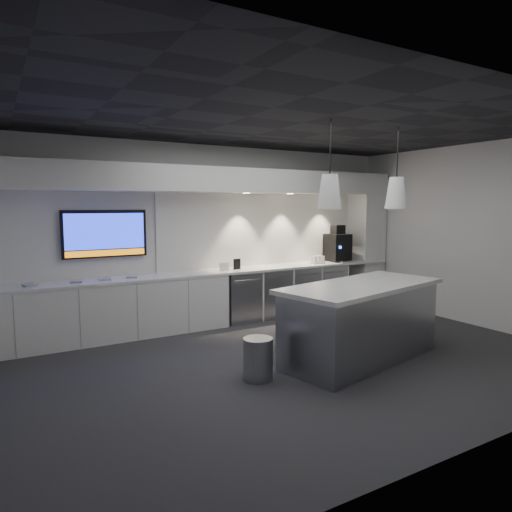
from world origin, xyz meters
TOP-DOWN VIEW (x-y plane):
  - floor at (0.00, 0.00)m, footprint 7.00×7.00m
  - ceiling at (0.00, 0.00)m, footprint 7.00×7.00m
  - wall_back at (0.00, 2.50)m, footprint 7.00×0.00m
  - wall_front at (0.00, -2.50)m, footprint 7.00×0.00m
  - wall_right at (3.50, 0.00)m, footprint 0.00×7.00m
  - back_counter at (0.00, 2.17)m, footprint 6.80×0.65m
  - left_base_cabinets at (-1.75, 2.17)m, footprint 3.30×0.63m
  - fridge_unit_a at (0.25, 2.17)m, footprint 0.60×0.61m
  - fridge_unit_b at (0.88, 2.17)m, footprint 0.60×0.61m
  - fridge_unit_c at (1.51, 2.17)m, footprint 0.60×0.61m
  - fridge_unit_d at (2.14, 2.17)m, footprint 0.60×0.61m
  - backsplash at (1.20, 2.48)m, footprint 4.60×0.03m
  - soffit at (0.00, 2.20)m, footprint 6.90×0.60m
  - column at (3.20, 2.20)m, footprint 0.55×0.55m
  - wall_tv at (-1.90, 2.45)m, footprint 1.25×0.07m
  - island at (0.68, -0.39)m, footprint 2.50×1.48m
  - bin at (-0.82, -0.31)m, footprint 0.42×0.42m
  - coffee_machine at (2.45, 2.20)m, footprint 0.41×0.58m
  - sign_black at (0.21, 2.17)m, footprint 0.14×0.04m
  - sign_white at (-0.07, 2.09)m, footprint 0.18×0.04m
  - cup_cluster at (1.87, 2.09)m, footprint 0.26×0.17m
  - tray_a at (-2.98, 2.14)m, footprint 0.20×0.20m
  - tray_b at (-2.38, 2.12)m, footprint 0.19×0.19m
  - tray_c at (-1.99, 2.14)m, footprint 0.17×0.17m
  - tray_d at (-1.59, 2.16)m, footprint 0.20×0.20m
  - pendant_left at (0.12, -0.39)m, footprint 0.29×0.29m
  - pendant_right at (1.23, -0.39)m, footprint 0.29×0.29m

SIDE VIEW (x-z plane):
  - floor at x=0.00m, z-range 0.00..0.00m
  - bin at x=-0.82m, z-range 0.00..0.48m
  - fridge_unit_a at x=0.25m, z-range 0.00..0.85m
  - fridge_unit_b at x=0.88m, z-range 0.00..0.85m
  - fridge_unit_c at x=1.51m, z-range 0.00..0.85m
  - fridge_unit_d at x=2.14m, z-range 0.00..0.85m
  - left_base_cabinets at x=-1.75m, z-range 0.00..0.86m
  - island at x=0.68m, z-range 0.00..1.00m
  - back_counter at x=0.00m, z-range 0.86..0.90m
  - tray_a at x=-2.98m, z-range 0.90..0.92m
  - tray_b at x=-2.38m, z-range 0.90..0.92m
  - tray_c at x=-1.99m, z-range 0.90..0.92m
  - tray_d at x=-1.59m, z-range 0.90..0.92m
  - sign_white at x=-0.07m, z-range 0.90..1.04m
  - cup_cluster at x=1.87m, z-range 0.90..1.04m
  - sign_black at x=0.21m, z-range 0.90..1.08m
  - coffee_machine at x=2.45m, z-range 0.84..1.54m
  - column at x=3.20m, z-range 0.00..2.60m
  - wall_back at x=0.00m, z-range -2.00..5.00m
  - wall_front at x=0.00m, z-range -2.00..5.00m
  - wall_right at x=3.50m, z-range -2.00..5.00m
  - backsplash at x=1.20m, z-range 0.90..2.20m
  - wall_tv at x=-1.90m, z-range 1.20..1.92m
  - pendant_left at x=0.12m, z-range 1.60..2.71m
  - pendant_right at x=1.23m, z-range 1.60..2.71m
  - soffit at x=0.00m, z-range 2.20..2.60m
  - ceiling at x=0.00m, z-range 3.00..3.00m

